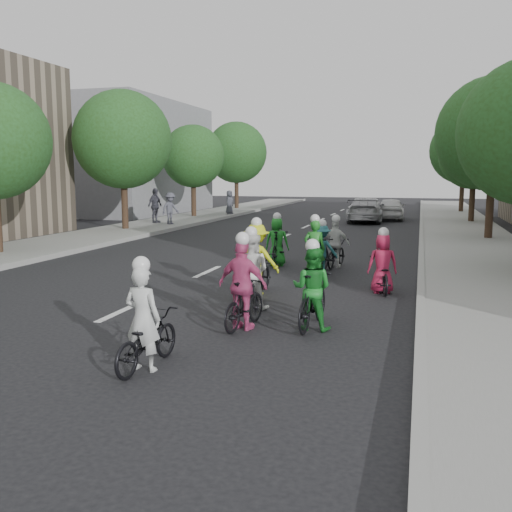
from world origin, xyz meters
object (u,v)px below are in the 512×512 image
at_px(cyclist_4, 383,270).
at_px(cyclist_9, 277,245).
at_px(cyclist_3, 244,293).
at_px(cyclist_5, 315,255).
at_px(spectator_0, 170,208).
at_px(cyclist_1, 312,295).
at_px(cyclist_8, 336,249).
at_px(follow_car_lead, 366,210).
at_px(cyclist_6, 252,279).
at_px(spectator_2, 229,202).
at_px(cyclist_2, 257,266).
at_px(spectator_1, 155,206).
at_px(cyclist_7, 322,252).
at_px(cyclist_0, 145,333).
at_px(follow_car_trail, 391,209).

relative_size(cyclist_4, cyclist_9, 0.89).
xyz_separation_m(cyclist_3, cyclist_5, (0.34, 5.52, -0.04)).
bearing_deg(spectator_0, cyclist_1, -123.54).
bearing_deg(cyclist_8, follow_car_lead, -79.62).
bearing_deg(cyclist_6, spectator_2, -73.81).
relative_size(cyclist_1, cyclist_6, 1.01).
xyz_separation_m(cyclist_1, cyclist_5, (-0.88, 5.14, -0.01)).
distance_m(cyclist_2, spectator_1, 19.07).
bearing_deg(cyclist_2, cyclist_3, 103.25).
xyz_separation_m(cyclist_1, cyclist_4, (1.04, 3.68, -0.09)).
distance_m(cyclist_1, cyclist_7, 6.09).
height_order(cyclist_2, cyclist_7, cyclist_2).
distance_m(cyclist_9, follow_car_lead, 17.35).
distance_m(cyclist_6, spectator_1, 20.41).
distance_m(cyclist_0, cyclist_4, 7.21).
height_order(spectator_0, spectator_1, spectator_1).
xyz_separation_m(cyclist_2, spectator_2, (-8.77, 23.80, 0.27)).
relative_size(cyclist_0, cyclist_5, 0.91).
distance_m(cyclist_4, follow_car_trail, 22.76).
xyz_separation_m(cyclist_2, cyclist_8, (1.24, 4.48, -0.12)).
distance_m(cyclist_0, cyclist_2, 5.54).
relative_size(cyclist_1, cyclist_5, 0.97).
distance_m(follow_car_lead, spectator_1, 12.43).
height_order(cyclist_2, cyclist_4, cyclist_2).
bearing_deg(cyclist_6, spectator_1, -61.81).
relative_size(cyclist_3, spectator_0, 1.07).
height_order(cyclist_7, follow_car_trail, cyclist_7).
bearing_deg(cyclist_3, spectator_1, -49.00).
distance_m(cyclist_6, spectator_0, 19.39).
height_order(cyclist_5, follow_car_lead, cyclist_5).
bearing_deg(cyclist_6, cyclist_8, -102.77).
bearing_deg(cyclist_1, cyclist_7, -76.90).
xyz_separation_m(cyclist_6, follow_car_trail, (1.63, 25.15, 0.07)).
relative_size(cyclist_7, follow_car_lead, 0.34).
bearing_deg(cyclist_2, spectator_0, -57.08).
distance_m(cyclist_6, cyclist_7, 4.82).
relative_size(cyclist_8, spectator_2, 1.06).
xyz_separation_m(spectator_0, spectator_1, (-1.15, 0.50, 0.11)).
bearing_deg(cyclist_5, cyclist_7, -96.13).
height_order(cyclist_1, cyclist_5, cyclist_5).
relative_size(cyclist_4, spectator_2, 1.05).
xyz_separation_m(cyclist_4, spectator_0, (-12.19, 14.43, 0.45)).
relative_size(cyclist_3, follow_car_lead, 0.36).
bearing_deg(cyclist_4, cyclist_1, 63.56).
distance_m(cyclist_0, cyclist_3, 2.60).
bearing_deg(cyclist_2, cyclist_4, -158.76).
relative_size(cyclist_5, follow_car_trail, 0.46).
bearing_deg(cyclist_4, cyclist_9, -54.49).
bearing_deg(cyclist_1, spectator_1, -51.33).
bearing_deg(cyclist_4, follow_car_lead, -94.29).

